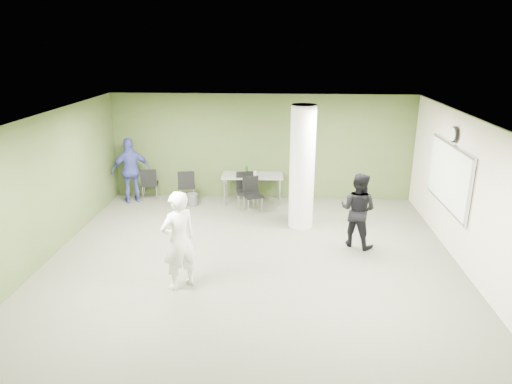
# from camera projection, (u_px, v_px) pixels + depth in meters

# --- Properties ---
(floor) EXTENTS (8.00, 8.00, 0.00)m
(floor) POSITION_uv_depth(u_px,v_px,m) (251.00, 264.00, 8.80)
(floor) COLOR #545342
(floor) RESTS_ON ground
(ceiling) EXTENTS (8.00, 8.00, 0.00)m
(ceiling) POSITION_uv_depth(u_px,v_px,m) (251.00, 120.00, 7.91)
(ceiling) COLOR white
(ceiling) RESTS_ON wall_back
(wall_back) EXTENTS (8.00, 2.80, 0.02)m
(wall_back) POSITION_uv_depth(u_px,v_px,m) (262.00, 147.00, 12.14)
(wall_back) COLOR #475427
(wall_back) RESTS_ON floor
(wall_left) EXTENTS (0.02, 8.00, 2.80)m
(wall_left) POSITION_uv_depth(u_px,v_px,m) (40.00, 192.00, 8.58)
(wall_left) COLOR #475427
(wall_left) RESTS_ON floor
(wall_right_cream) EXTENTS (0.02, 8.00, 2.80)m
(wall_right_cream) POSITION_uv_depth(u_px,v_px,m) (475.00, 200.00, 8.12)
(wall_right_cream) COLOR beige
(wall_right_cream) RESTS_ON floor
(column) EXTENTS (0.56, 0.56, 2.80)m
(column) POSITION_uv_depth(u_px,v_px,m) (302.00, 168.00, 10.19)
(column) COLOR silver
(column) RESTS_ON floor
(whiteboard) EXTENTS (0.05, 2.30, 1.30)m
(whiteboard) POSITION_uv_depth(u_px,v_px,m) (448.00, 176.00, 9.23)
(whiteboard) COLOR silver
(whiteboard) RESTS_ON wall_right_cream
(wall_clock) EXTENTS (0.06, 0.32, 0.32)m
(wall_clock) POSITION_uv_depth(u_px,v_px,m) (454.00, 134.00, 8.96)
(wall_clock) COLOR black
(wall_clock) RESTS_ON wall_right_cream
(folding_table) EXTENTS (1.62, 0.76, 1.01)m
(folding_table) POSITION_uv_depth(u_px,v_px,m) (252.00, 177.00, 11.94)
(folding_table) COLOR gray
(folding_table) RESTS_ON floor
(wastebasket) EXTENTS (0.28, 0.28, 0.32)m
(wastebasket) POSITION_uv_depth(u_px,v_px,m) (192.00, 199.00, 11.88)
(wastebasket) COLOR #4C4C4C
(wastebasket) RESTS_ON floor
(chair_back_left) EXTENTS (0.51, 0.51, 0.87)m
(chair_back_left) POSITION_uv_depth(u_px,v_px,m) (149.00, 182.00, 12.19)
(chair_back_left) COLOR black
(chair_back_left) RESTS_ON floor
(chair_back_right) EXTENTS (0.53, 0.53, 0.90)m
(chair_back_right) POSITION_uv_depth(u_px,v_px,m) (186.00, 184.00, 11.95)
(chair_back_right) COLOR black
(chair_back_right) RESTS_ON floor
(chair_table_left) EXTENTS (0.53, 0.53, 0.92)m
(chair_table_left) POSITION_uv_depth(u_px,v_px,m) (245.00, 187.00, 11.66)
(chair_table_left) COLOR black
(chair_table_left) RESTS_ON floor
(chair_table_right) EXTENTS (0.56, 0.56, 0.87)m
(chair_table_right) POSITION_uv_depth(u_px,v_px,m) (252.00, 192.00, 11.42)
(chair_table_right) COLOR black
(chair_table_right) RESTS_ON floor
(woman_white) EXTENTS (0.76, 0.75, 1.76)m
(woman_white) POSITION_uv_depth(u_px,v_px,m) (179.00, 241.00, 7.73)
(woman_white) COLOR white
(woman_white) RESTS_ON floor
(man_black) EXTENTS (0.97, 0.91, 1.59)m
(man_black) POSITION_uv_depth(u_px,v_px,m) (358.00, 210.00, 9.38)
(man_black) COLOR black
(man_black) RESTS_ON floor
(man_blue) EXTENTS (1.09, 0.83, 1.73)m
(man_blue) POSITION_uv_depth(u_px,v_px,m) (131.00, 170.00, 11.94)
(man_blue) COLOR #3C4296
(man_blue) RESTS_ON floor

